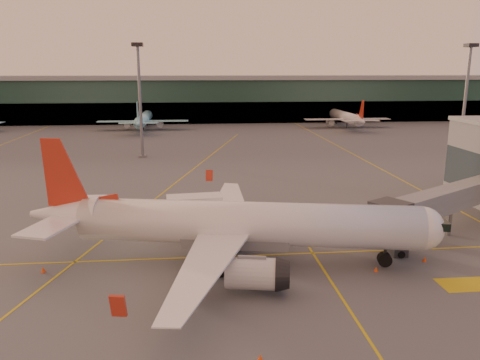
{
  "coord_description": "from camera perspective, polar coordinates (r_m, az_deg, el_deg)",
  "views": [
    {
      "loc": [
        -7.67,
        -42.54,
        19.84
      ],
      "look_at": [
        -1.7,
        19.83,
        5.0
      ],
      "focal_mm": 35.0,
      "sensor_mm": 36.0,
      "label": 1
    }
  ],
  "objects": [
    {
      "name": "taxi_markings",
      "position": [
        89.26,
        -5.1,
        0.43
      ],
      "size": [
        100.12,
        173.0,
        0.01
      ],
      "color": "gold",
      "rests_on": "ground"
    },
    {
      "name": "jet_bridge",
      "position": [
        63.51,
        25.09,
        -2.0
      ],
      "size": [
        25.9,
        17.55,
        6.26
      ],
      "color": "slate",
      "rests_on": "ground"
    },
    {
      "name": "cone_tail",
      "position": [
        51.66,
        -22.87,
        -10.03
      ],
      "size": [
        0.47,
        0.47,
        0.59
      ],
      "color": "#ED480C",
      "rests_on": "ground"
    },
    {
      "name": "cone_nose",
      "position": [
        53.92,
        21.58,
        -8.97
      ],
      "size": [
        0.41,
        0.41,
        0.52
      ],
      "color": "#ED480C",
      "rests_on": "ground"
    },
    {
      "name": "main_airplane",
      "position": [
        48.43,
        -0.77,
        -5.49
      ],
      "size": [
        42.83,
        38.87,
        12.99
      ],
      "rotation": [
        0.0,
        0.0,
        -0.19
      ],
      "color": "white",
      "rests_on": "ground"
    },
    {
      "name": "cone_fwd",
      "position": [
        49.86,
        16.26,
        -10.38
      ],
      "size": [
        0.4,
        0.4,
        0.51
      ],
      "color": "#ED480C",
      "rests_on": "ground"
    },
    {
      "name": "distant_aircraft_row",
      "position": [
        162.31,
        -10.19,
        6.09
      ],
      "size": [
        290.0,
        34.0,
        13.0
      ],
      "color": "#91E3F3",
      "rests_on": "ground"
    },
    {
      "name": "catering_truck",
      "position": [
        57.04,
        -5.49,
        -4.05
      ],
      "size": [
        6.76,
        3.48,
        5.05
      ],
      "rotation": [
        0.0,
        0.0,
        0.1
      ],
      "color": "#A12D17",
      "rests_on": "ground"
    },
    {
      "name": "mast_west_near",
      "position": [
        109.35,
        -12.14,
        10.42
      ],
      "size": [
        2.4,
        2.4,
        25.6
      ],
      "color": "slate",
      "rests_on": "ground"
    },
    {
      "name": "pushback_tug",
      "position": [
        60.53,
        17.12,
        -5.68
      ],
      "size": [
        4.03,
        3.12,
        1.84
      ],
      "rotation": [
        0.0,
        0.0,
        -0.39
      ],
      "color": "black",
      "rests_on": "ground"
    },
    {
      "name": "mast_east_near",
      "position": [
        121.99,
        25.85,
        9.68
      ],
      "size": [
        2.4,
        2.4,
        25.6
      ],
      "color": "slate",
      "rests_on": "ground"
    },
    {
      "name": "terminal",
      "position": [
        184.83,
        -3.12,
        9.87
      ],
      "size": [
        400.0,
        20.0,
        17.6
      ],
      "color": "#19382D",
      "rests_on": "ground"
    },
    {
      "name": "cone_wing_right",
      "position": [
        34.79,
        2.48,
        -20.87
      ],
      "size": [
        0.48,
        0.48,
        0.61
      ],
      "color": "#ED480C",
      "rests_on": "ground"
    },
    {
      "name": "ground",
      "position": [
        47.56,
        4.41,
        -11.37
      ],
      "size": [
        600.0,
        600.0,
        0.0
      ],
      "primitive_type": "plane",
      "color": "#4C4F54",
      "rests_on": "ground"
    }
  ]
}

